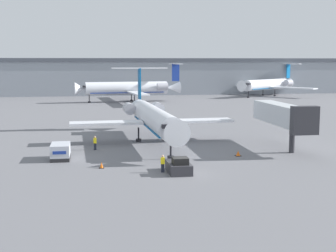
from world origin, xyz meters
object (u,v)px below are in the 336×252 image
object	(u,v)px
pushback_tug	(179,166)
airplane_parked_far_left	(130,88)
worker_near_tug	(163,163)
luggage_cart	(60,152)
traffic_cone_right	(238,153)
airplane_parked_far_right	(268,84)
traffic_cone_left	(101,165)
jet_bridge	(283,115)
worker_by_wing	(95,143)
airplane_main	(153,117)

from	to	relation	value
pushback_tug	airplane_parked_far_left	bearing A→B (deg)	88.51
pushback_tug	worker_near_tug	xyz separation A→B (m)	(-1.61, 0.39, 0.32)
luggage_cart	traffic_cone_right	size ratio (longest dim) A/B	5.25
luggage_cart	traffic_cone_right	bearing A→B (deg)	-4.01
airplane_parked_far_left	airplane_parked_far_right	xyz separation A→B (m)	(47.42, 15.79, -0.07)
pushback_tug	traffic_cone_left	xyz separation A→B (m)	(-7.82, 3.32, -0.33)
airplane_parked_far_right	jet_bridge	size ratio (longest dim) A/B	1.99
worker_by_wing	airplane_parked_far_left	size ratio (longest dim) A/B	0.05
traffic_cone_right	traffic_cone_left	bearing A→B (deg)	-166.61
traffic_cone_left	jet_bridge	distance (m)	25.47
airplane_parked_far_left	luggage_cart	bearing A→B (deg)	-100.68
airplane_main	worker_near_tug	bearing A→B (deg)	-94.55
traffic_cone_right	jet_bridge	bearing A→B (deg)	28.38
worker_near_tug	worker_by_wing	world-z (taller)	worker_near_tug
traffic_cone_right	airplane_parked_far_right	world-z (taller)	airplane_parked_far_right
worker_near_tug	airplane_parked_far_left	world-z (taller)	airplane_parked_far_left
luggage_cart	traffic_cone_right	distance (m)	21.25
worker_near_tug	jet_bridge	bearing A→B (deg)	31.52
pushback_tug	traffic_cone_left	distance (m)	8.51
jet_bridge	traffic_cone_left	bearing A→B (deg)	-161.71
luggage_cart	traffic_cone_left	distance (m)	7.16
worker_by_wing	jet_bridge	xyz separation A→B (m)	(24.42, -2.92, 3.50)
worker_by_wing	airplane_parked_far_right	distance (m)	105.75
worker_near_tug	airplane_parked_far_right	bearing A→B (deg)	63.33
luggage_cart	worker_near_tug	size ratio (longest dim) A/B	2.06
worker_near_tug	traffic_cone_right	xyz separation A→B (m)	(10.35, 6.88, -0.66)
pushback_tug	luggage_cart	size ratio (longest dim) A/B	1.08
traffic_cone_left	airplane_parked_far_left	bearing A→B (deg)	83.11
luggage_cart	jet_bridge	xyz separation A→B (m)	(28.48, 2.46, 3.53)
airplane_main	traffic_cone_left	size ratio (longest dim) A/B	45.82
luggage_cart	pushback_tug	bearing A→B (deg)	-35.10
airplane_main	traffic_cone_left	world-z (taller)	airplane_main
pushback_tug	airplane_parked_far_left	distance (m)	86.76
airplane_parked_far_left	airplane_parked_far_right	world-z (taller)	airplane_parked_far_left
worker_by_wing	traffic_cone_left	world-z (taller)	worker_by_wing
worker_near_tug	traffic_cone_left	distance (m)	6.90
traffic_cone_right	airplane_parked_far_left	bearing A→B (deg)	94.67
airplane_main	traffic_cone_right	distance (m)	15.00
luggage_cart	traffic_cone_left	xyz separation A→B (m)	(4.62, -5.43, -0.61)
pushback_tug	airplane_parked_far_left	xyz separation A→B (m)	(2.25, 86.67, 3.25)
worker_near_tug	pushback_tug	bearing A→B (deg)	-13.49
airplane_parked_far_right	jet_bridge	xyz separation A→B (m)	(-33.63, -91.26, 0.63)
airplane_parked_far_left	airplane_parked_far_right	bearing A→B (deg)	18.42
traffic_cone_right	airplane_parked_far_left	size ratio (longest dim) A/B	0.02
jet_bridge	traffic_cone_right	bearing A→B (deg)	-151.62
airplane_main	traffic_cone_left	distance (m)	17.68
pushback_tug	traffic_cone_right	xyz separation A→B (m)	(8.74, 7.26, -0.34)
worker_near_tug	jet_bridge	distance (m)	20.99
pushback_tug	jet_bridge	size ratio (longest dim) A/B	0.28
airplane_main	jet_bridge	xyz separation A→B (m)	(16.17, -7.69, 0.86)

